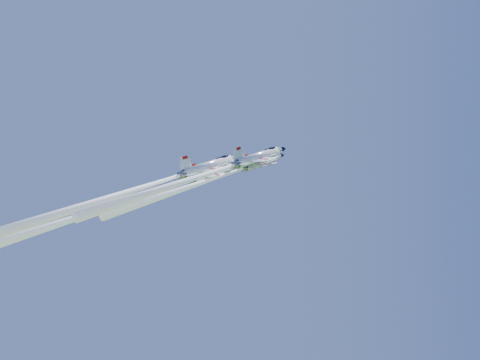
# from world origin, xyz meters

# --- Properties ---
(jet_lead) EXTENTS (24.23, 29.65, 32.98)m
(jet_lead) POSITION_xyz_m (-5.13, -7.91, 83.89)
(jet_lead) COLOR white
(jet_left) EXTENTS (32.73, 40.74, 49.17)m
(jet_left) POSITION_xyz_m (-21.35, -12.68, 78.58)
(jet_left) COLOR white
(jet_right) EXTENTS (26.82, 32.50, 34.40)m
(jet_right) POSITION_xyz_m (-6.02, -12.31, 83.73)
(jet_right) COLOR white
(jet_slot) EXTENTS (30.40, 37.15, 41.04)m
(jet_slot) POSITION_xyz_m (-18.65, -16.61, 79.98)
(jet_slot) COLOR white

